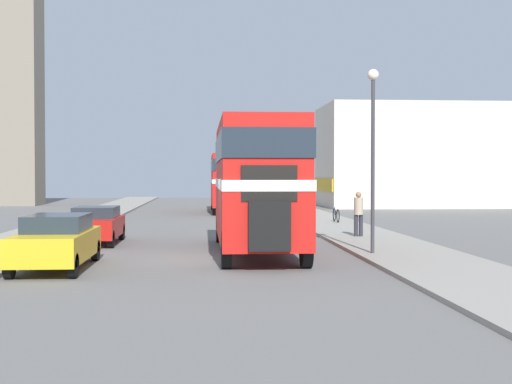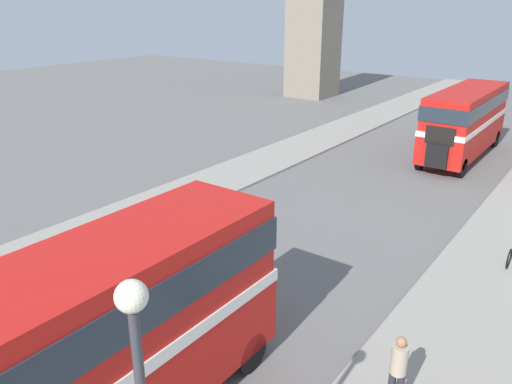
% 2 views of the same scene
% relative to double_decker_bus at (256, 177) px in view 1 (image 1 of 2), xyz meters
% --- Properties ---
extents(ground_plane, '(120.00, 120.00, 0.00)m').
position_rel_double_decker_bus_xyz_m(ground_plane, '(-1.90, -1.81, -2.56)').
color(ground_plane, slate).
extents(sidewalk_right, '(3.50, 120.00, 0.12)m').
position_rel_double_decker_bus_xyz_m(sidewalk_right, '(4.85, -1.81, -2.50)').
color(sidewalk_right, gray).
rests_on(sidewalk_right, ground_plane).
extents(double_decker_bus, '(2.55, 9.84, 4.31)m').
position_rel_double_decker_bus_xyz_m(double_decker_bus, '(0.00, 0.00, 0.00)').
color(double_decker_bus, red).
rests_on(double_decker_bus, ground_plane).
extents(bus_distant, '(2.52, 9.54, 4.03)m').
position_rel_double_decker_bus_xyz_m(bus_distant, '(0.06, 26.09, -0.16)').
color(bus_distant, red).
rests_on(bus_distant, ground_plane).
extents(car_parked_near, '(1.78, 4.64, 1.50)m').
position_rel_double_decker_bus_xyz_m(car_parked_near, '(-5.84, -3.63, -1.78)').
color(car_parked_near, gold).
rests_on(car_parked_near, ground_plane).
extents(car_parked_mid, '(1.76, 4.22, 1.41)m').
position_rel_double_decker_bus_xyz_m(car_parked_mid, '(-5.84, 3.67, -1.82)').
color(car_parked_mid, red).
rests_on(car_parked_mid, ground_plane).
extents(pedestrian_walking, '(0.37, 0.37, 1.81)m').
position_rel_double_decker_bus_xyz_m(pedestrian_walking, '(4.54, 4.80, -1.41)').
color(pedestrian_walking, '#282833').
rests_on(pedestrian_walking, sidewalk_right).
extents(bicycle_on_pavement, '(0.05, 1.76, 0.78)m').
position_rel_double_decker_bus_xyz_m(bicycle_on_pavement, '(5.27, 13.59, -2.08)').
color(bicycle_on_pavement, black).
rests_on(bicycle_on_pavement, sidewalk_right).
extents(street_lamp, '(0.36, 0.36, 5.86)m').
position_rel_double_decker_bus_xyz_m(street_lamp, '(3.63, -1.40, 1.40)').
color(street_lamp, '#38383D').
rests_on(street_lamp, sidewalk_right).
extents(shop_building_block, '(19.43, 9.16, 8.31)m').
position_rel_double_decker_bus_xyz_m(shop_building_block, '(17.74, 34.04, 1.60)').
color(shop_building_block, beige).
rests_on(shop_building_block, ground_plane).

